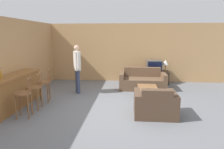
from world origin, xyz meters
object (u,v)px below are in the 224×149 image
at_px(bar_chair_far, 44,84).
at_px(tv, 154,66).
at_px(couch_far, 142,81).
at_px(book_on_table, 149,89).
at_px(armchair_near, 155,105).
at_px(tv_unit, 154,77).
at_px(bar_chair_mid, 34,90).
at_px(bottle, 0,74).
at_px(coffee_table, 148,89).
at_px(bar_chair_near, 24,96).
at_px(person_by_window, 77,66).
at_px(table_lamp, 166,63).

bearing_deg(bar_chair_far, tv, 37.19).
relative_size(couch_far, book_on_table, 10.43).
relative_size(armchair_near, tv_unit, 0.86).
bearing_deg(bar_chair_mid, bottle, -156.90).
bearing_deg(bar_chair_mid, couch_far, 38.80).
relative_size(armchair_near, bottle, 3.98).
xyz_separation_m(couch_far, armchair_near, (0.16, -2.75, 0.00)).
distance_m(coffee_table, tv, 2.30).
bearing_deg(bar_chair_near, bar_chair_mid, 89.97).
xyz_separation_m(couch_far, coffee_table, (0.09, -1.29, 0.04)).
xyz_separation_m(tv, person_by_window, (-2.94, -1.76, 0.20)).
relative_size(bar_chair_mid, tv, 1.64).
xyz_separation_m(bar_chair_mid, table_lamp, (4.20, 3.47, 0.35)).
height_order(bar_chair_far, person_by_window, person_by_window).
relative_size(bar_chair_mid, armchair_near, 0.97).
bearing_deg(bar_chair_near, book_on_table, 26.29).
bearing_deg(tv_unit, couch_far, -121.07).
height_order(tv_unit, table_lamp, table_lamp).
bearing_deg(coffee_table, tv_unit, 78.26).
distance_m(couch_far, book_on_table, 1.52).
height_order(tv, book_on_table, tv).
bearing_deg(bottle, coffee_table, 21.48).
bearing_deg(coffee_table, bar_chair_mid, -158.88).
distance_m(tv, table_lamp, 0.49).
relative_size(couch_far, person_by_window, 1.03).
distance_m(bar_chair_near, bar_chair_far, 1.22).
relative_size(armchair_near, book_on_table, 6.27).
relative_size(coffee_table, person_by_window, 0.60).
distance_m(couch_far, tv_unit, 1.07).
height_order(bar_chair_near, bar_chair_mid, same).
height_order(tv, bottle, bottle).
bearing_deg(tv, tv_unit, 90.00).
relative_size(bar_chair_mid, couch_far, 0.58).
bearing_deg(tv_unit, coffee_table, -101.74).
xyz_separation_m(coffee_table, table_lamp, (0.93, 2.21, 0.59)).
height_order(bar_chair_far, coffee_table, bar_chair_far).
relative_size(bar_chair_near, bar_chair_mid, 1.00).
xyz_separation_m(bar_chair_mid, book_on_table, (3.28, 1.04, -0.18)).
distance_m(armchair_near, table_lamp, 3.82).
xyz_separation_m(bar_chair_far, table_lamp, (4.20, 2.83, 0.35)).
distance_m(bar_chair_near, coffee_table, 3.76).
height_order(bottle, table_lamp, bottle).
bearing_deg(bar_chair_near, tv, 47.35).
height_order(bottle, book_on_table, bottle).
xyz_separation_m(bar_chair_mid, bottle, (-0.74, -0.31, 0.51)).
distance_m(bar_chair_far, tv_unit, 4.69).
relative_size(bar_chair_near, person_by_window, 0.60).
bearing_deg(person_by_window, bar_chair_mid, -114.89).
relative_size(tv_unit, person_by_window, 0.72).
bearing_deg(bottle, bar_chair_near, -19.67).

